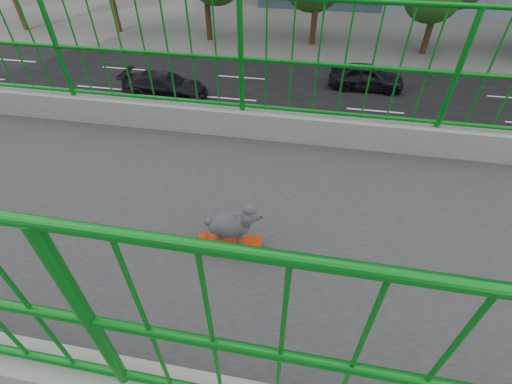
{
  "coord_description": "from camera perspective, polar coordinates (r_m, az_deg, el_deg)",
  "views": [
    {
      "loc": [
        1.97,
        4.77,
        9.12
      ],
      "look_at": [
        -0.6,
        4.3,
        6.84
      ],
      "focal_mm": 24.63,
      "sensor_mm": 36.0,
      "label": 1
    }
  ],
  "objects": [
    {
      "name": "skateboard",
      "position": [
        2.74,
        -4.28,
        -8.21
      ],
      "size": [
        0.2,
        0.51,
        0.07
      ],
      "rotation": [
        0.0,
        0.0,
        0.12
      ],
      "color": "red",
      "rests_on": "footbridge"
    },
    {
      "name": "car_2",
      "position": [
        18.27,
        -15.64,
        12.12
      ],
      "size": [
        2.36,
        5.13,
        1.43
      ],
      "primitive_type": "imported",
      "rotation": [
        0.0,
        0.0,
        3.14
      ],
      "color": "red",
      "rests_on": "ground"
    },
    {
      "name": "road",
      "position": [
        18.16,
        -6.44,
        10.69
      ],
      "size": [
        18.0,
        90.0,
        0.02
      ],
      "primitive_type": "cube",
      "color": "black",
      "rests_on": "ground"
    },
    {
      "name": "car_3",
      "position": [
        21.23,
        -14.58,
        16.4
      ],
      "size": [
        1.94,
        4.77,
        1.38
      ],
      "primitive_type": "imported",
      "rotation": [
        0.0,
        0.0,
        3.14
      ],
      "color": "black",
      "rests_on": "ground"
    },
    {
      "name": "car_1",
      "position": [
        19.22,
        -35.35,
        7.5
      ],
      "size": [
        1.7,
        4.87,
        1.6
      ],
      "primitive_type": "imported",
      "color": "black",
      "rests_on": "ground"
    },
    {
      "name": "car_4",
      "position": [
        22.58,
        17.48,
        17.46
      ],
      "size": [
        1.73,
        4.29,
        1.46
      ],
      "primitive_type": "imported",
      "rotation": [
        0.0,
        0.0,
        3.14
      ],
      "color": "black",
      "rests_on": "ground"
    },
    {
      "name": "poodle",
      "position": [
        2.59,
        -4.01,
        -5.25
      ],
      "size": [
        0.21,
        0.43,
        0.35
      ],
      "rotation": [
        0.0,
        0.0,
        0.12
      ],
      "color": "#312E33",
      "rests_on": "skateboard"
    }
  ]
}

